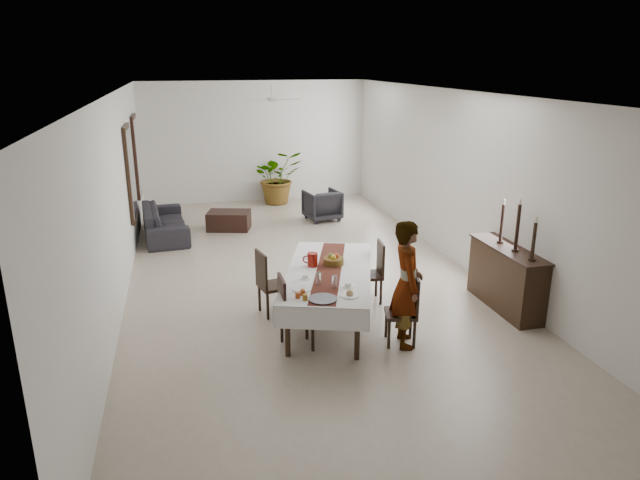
% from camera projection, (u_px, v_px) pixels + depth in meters
% --- Properties ---
extents(floor, '(6.00, 12.00, 0.00)m').
position_uv_depth(floor, '(303.00, 276.00, 10.23)').
color(floor, '#B4A58F').
rests_on(floor, ground).
extents(ceiling, '(6.00, 12.00, 0.02)m').
position_uv_depth(ceiling, '(301.00, 93.00, 9.26)').
color(ceiling, white).
rests_on(ceiling, wall_back).
extents(wall_back, '(6.00, 0.02, 3.20)m').
position_uv_depth(wall_back, '(255.00, 142.00, 15.30)').
color(wall_back, silver).
rests_on(wall_back, floor).
extents(wall_front, '(6.00, 0.02, 3.20)m').
position_uv_depth(wall_front, '(471.00, 360.00, 4.19)').
color(wall_front, silver).
rests_on(wall_front, floor).
extents(wall_left, '(0.02, 12.00, 3.20)m').
position_uv_depth(wall_left, '(118.00, 199.00, 9.07)').
color(wall_left, silver).
rests_on(wall_left, floor).
extents(wall_right, '(0.02, 12.00, 3.20)m').
position_uv_depth(wall_right, '(462.00, 181.00, 10.43)').
color(wall_right, silver).
rests_on(wall_right, floor).
extents(dining_table_top, '(1.76, 2.66, 0.05)m').
position_uv_depth(dining_table_top, '(329.00, 273.00, 8.32)').
color(dining_table_top, black).
rests_on(dining_table_top, table_leg_fl).
extents(table_leg_fl, '(0.09, 0.09, 0.72)m').
position_uv_depth(table_leg_fl, '(288.00, 331.00, 7.37)').
color(table_leg_fl, black).
rests_on(table_leg_fl, floor).
extents(table_leg_fr, '(0.09, 0.09, 0.72)m').
position_uv_depth(table_leg_fr, '(357.00, 334.00, 7.29)').
color(table_leg_fr, black).
rests_on(table_leg_fr, floor).
extents(table_leg_bl, '(0.09, 0.09, 0.72)m').
position_uv_depth(table_leg_bl, '(307.00, 268.00, 9.58)').
color(table_leg_bl, black).
rests_on(table_leg_bl, floor).
extents(table_leg_br, '(0.09, 0.09, 0.72)m').
position_uv_depth(table_leg_br, '(361.00, 270.00, 9.51)').
color(table_leg_br, black).
rests_on(table_leg_br, floor).
extents(tablecloth_top, '(1.99, 2.89, 0.01)m').
position_uv_depth(tablecloth_top, '(329.00, 271.00, 8.31)').
color(tablecloth_top, silver).
rests_on(tablecloth_top, dining_table_top).
extents(tablecloth_drape_left, '(0.86, 2.51, 0.31)m').
position_uv_depth(tablecloth_drape_left, '(288.00, 279.00, 8.41)').
color(tablecloth_drape_left, white).
rests_on(tablecloth_drape_left, dining_table_top).
extents(tablecloth_drape_right, '(0.86, 2.51, 0.31)m').
position_uv_depth(tablecloth_drape_right, '(370.00, 281.00, 8.31)').
color(tablecloth_drape_right, white).
rests_on(tablecloth_drape_right, dining_table_top).
extents(tablecloth_drape_near, '(1.15, 0.40, 0.31)m').
position_uv_depth(tablecloth_drape_near, '(321.00, 319.00, 7.11)').
color(tablecloth_drape_near, silver).
rests_on(tablecloth_drape_near, dining_table_top).
extents(tablecloth_drape_far, '(1.15, 0.40, 0.31)m').
position_uv_depth(tablecloth_drape_far, '(334.00, 251.00, 9.61)').
color(tablecloth_drape_far, white).
rests_on(tablecloth_drape_far, dining_table_top).
extents(table_runner, '(1.16, 2.54, 0.00)m').
position_uv_depth(table_runner, '(329.00, 270.00, 8.31)').
color(table_runner, maroon).
rests_on(table_runner, tablecloth_top).
extents(red_pitcher, '(0.19, 0.19, 0.20)m').
position_uv_depth(red_pitcher, '(312.00, 260.00, 8.45)').
color(red_pitcher, maroon).
rests_on(red_pitcher, tablecloth_top).
extents(pitcher_handle, '(0.12, 0.06, 0.12)m').
position_uv_depth(pitcher_handle, '(307.00, 259.00, 8.45)').
color(pitcher_handle, maroon).
rests_on(pitcher_handle, red_pitcher).
extents(wine_glass_near, '(0.07, 0.07, 0.17)m').
position_uv_depth(wine_glass_near, '(334.00, 282.00, 7.64)').
color(wine_glass_near, silver).
rests_on(wine_glass_near, tablecloth_top).
extents(wine_glass_mid, '(0.07, 0.07, 0.17)m').
position_uv_depth(wine_glass_mid, '(318.00, 279.00, 7.76)').
color(wine_glass_mid, silver).
rests_on(wine_glass_mid, tablecloth_top).
extents(teacup_right, '(0.09, 0.09, 0.06)m').
position_uv_depth(teacup_right, '(348.00, 285.00, 7.69)').
color(teacup_right, white).
rests_on(teacup_right, saucer_right).
extents(saucer_right, '(0.15, 0.15, 0.01)m').
position_uv_depth(saucer_right, '(348.00, 286.00, 7.70)').
color(saucer_right, white).
rests_on(saucer_right, tablecloth_top).
extents(teacup_left, '(0.09, 0.09, 0.06)m').
position_uv_depth(teacup_left, '(305.00, 276.00, 7.99)').
color(teacup_left, white).
rests_on(teacup_left, saucer_left).
extents(saucer_left, '(0.15, 0.15, 0.01)m').
position_uv_depth(saucer_left, '(305.00, 278.00, 7.99)').
color(saucer_left, white).
rests_on(saucer_left, tablecloth_top).
extents(plate_near_right, '(0.25, 0.25, 0.02)m').
position_uv_depth(plate_near_right, '(350.00, 295.00, 7.40)').
color(plate_near_right, white).
rests_on(plate_near_right, tablecloth_top).
extents(bread_near_right, '(0.09, 0.09, 0.09)m').
position_uv_depth(bread_near_right, '(350.00, 293.00, 7.40)').
color(bread_near_right, tan).
rests_on(bread_near_right, plate_near_right).
extents(plate_near_left, '(0.25, 0.25, 0.02)m').
position_uv_depth(plate_near_left, '(302.00, 289.00, 7.60)').
color(plate_near_left, silver).
rests_on(plate_near_left, tablecloth_top).
extents(plate_far_left, '(0.25, 0.25, 0.02)m').
position_uv_depth(plate_far_left, '(311.00, 256.00, 8.87)').
color(plate_far_left, silver).
rests_on(plate_far_left, tablecloth_top).
extents(serving_tray, '(0.37, 0.37, 0.02)m').
position_uv_depth(serving_tray, '(323.00, 299.00, 7.29)').
color(serving_tray, '#38383D').
rests_on(serving_tray, tablecloth_top).
extents(jam_jar_a, '(0.07, 0.07, 0.08)m').
position_uv_depth(jam_jar_a, '(305.00, 297.00, 7.27)').
color(jam_jar_a, brown).
rests_on(jam_jar_a, tablecloth_top).
extents(jam_jar_b, '(0.07, 0.07, 0.08)m').
position_uv_depth(jam_jar_b, '(298.00, 295.00, 7.33)').
color(jam_jar_b, '#9A4116').
rests_on(jam_jar_b, tablecloth_top).
extents(jam_jar_c, '(0.07, 0.07, 0.08)m').
position_uv_depth(jam_jar_c, '(303.00, 292.00, 7.43)').
color(jam_jar_c, '#994416').
rests_on(jam_jar_c, tablecloth_top).
extents(fruit_basket, '(0.31, 0.31, 0.10)m').
position_uv_depth(fruit_basket, '(334.00, 261.00, 8.53)').
color(fruit_basket, brown).
rests_on(fruit_basket, tablecloth_top).
extents(fruit_red, '(0.09, 0.09, 0.09)m').
position_uv_depth(fruit_red, '(336.00, 256.00, 8.53)').
color(fruit_red, '#A32E10').
rests_on(fruit_red, fruit_basket).
extents(fruit_green, '(0.08, 0.08, 0.08)m').
position_uv_depth(fruit_green, '(331.00, 256.00, 8.54)').
color(fruit_green, '#587422').
rests_on(fruit_green, fruit_basket).
extents(fruit_yellow, '(0.09, 0.09, 0.09)m').
position_uv_depth(fruit_yellow, '(333.00, 257.00, 8.46)').
color(fruit_yellow, gold).
rests_on(fruit_yellow, fruit_basket).
extents(chair_right_near_seat, '(0.50, 0.50, 0.05)m').
position_uv_depth(chair_right_near_seat, '(401.00, 314.00, 7.70)').
color(chair_right_near_seat, black).
rests_on(chair_right_near_seat, chair_right_near_leg_fl).
extents(chair_right_near_leg_fl, '(0.05, 0.05, 0.41)m').
position_uv_depth(chair_right_near_leg_fl, '(414.00, 335.00, 7.61)').
color(chair_right_near_leg_fl, black).
rests_on(chair_right_near_leg_fl, floor).
extents(chair_right_near_leg_fr, '(0.05, 0.05, 0.41)m').
position_uv_depth(chair_right_near_leg_fr, '(411.00, 324.00, 7.93)').
color(chair_right_near_leg_fr, black).
rests_on(chair_right_near_leg_fr, floor).
extents(chair_right_near_leg_bl, '(0.05, 0.05, 0.41)m').
position_uv_depth(chair_right_near_leg_bl, '(389.00, 335.00, 7.61)').
color(chair_right_near_leg_bl, black).
rests_on(chair_right_near_leg_bl, floor).
extents(chair_right_near_leg_br, '(0.05, 0.05, 0.41)m').
position_uv_depth(chair_right_near_leg_br, '(386.00, 324.00, 7.93)').
color(chair_right_near_leg_br, black).
rests_on(chair_right_near_leg_br, floor).
extents(chair_right_near_back, '(0.14, 0.41, 0.53)m').
position_uv_depth(chair_right_near_back, '(416.00, 295.00, 7.61)').
color(chair_right_near_back, black).
rests_on(chair_right_near_back, chair_right_near_seat).
extents(chair_right_far_seat, '(0.46, 0.46, 0.05)m').
position_uv_depth(chair_right_far_seat, '(368.00, 275.00, 9.06)').
color(chair_right_far_seat, black).
rests_on(chair_right_far_seat, chair_right_far_leg_fl).
extents(chair_right_far_leg_fl, '(0.05, 0.05, 0.41)m').
position_uv_depth(chair_right_far_leg_fl, '(381.00, 292.00, 8.99)').
color(chair_right_far_leg_fl, black).
rests_on(chair_right_far_leg_fl, floor).
extents(chair_right_far_leg_fr, '(0.05, 0.05, 0.41)m').
position_uv_depth(chair_right_far_leg_fr, '(376.00, 284.00, 9.31)').
color(chair_right_far_leg_fr, black).
rests_on(chair_right_far_leg_fr, floor).
extents(chair_right_far_leg_bl, '(0.05, 0.05, 0.41)m').
position_uv_depth(chair_right_far_leg_bl, '(360.00, 293.00, 8.95)').
color(chair_right_far_leg_bl, black).
rests_on(chair_right_far_leg_bl, floor).
extents(chair_right_far_leg_br, '(0.05, 0.05, 0.41)m').
position_uv_depth(chair_right_far_leg_br, '(356.00, 285.00, 9.27)').
color(chair_right_far_leg_br, black).
rests_on(chair_right_far_leg_br, floor).
extents(chair_right_far_back, '(0.08, 0.42, 0.53)m').
position_uv_depth(chair_right_far_back, '(381.00, 258.00, 9.00)').
color(chair_right_far_back, black).
rests_on(chair_right_far_back, chair_right_far_seat).
extents(chair_left_near_seat, '(0.43, 0.43, 0.05)m').
position_uv_depth(chair_left_near_seat, '(297.00, 316.00, 7.59)').
color(chair_left_near_seat, black).
rests_on(chair_left_near_seat, chair_left_near_leg_fl).
extents(chair_left_near_leg_fl, '(0.04, 0.04, 0.43)m').
position_uv_depth(chair_left_near_leg_fl, '(282.00, 328.00, 7.79)').
color(chair_left_near_leg_fl, black).
rests_on(chair_left_near_leg_fl, floor).
extents(chair_left_near_leg_fr, '(0.04, 0.04, 0.43)m').
position_uv_depth(chair_left_near_leg_fr, '(287.00, 340.00, 7.46)').
color(chair_left_near_leg_fr, black).
rests_on(chair_left_near_leg_fr, floor).
extents(chair_left_near_leg_bl, '(0.04, 0.04, 0.43)m').
position_uv_depth(chair_left_near_leg_bl, '(307.00, 325.00, 7.87)').
color(chair_left_near_leg_bl, black).
rests_on(chair_left_near_leg_bl, floor).
extents(chair_left_near_leg_br, '(0.04, 0.04, 0.43)m').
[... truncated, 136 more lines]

